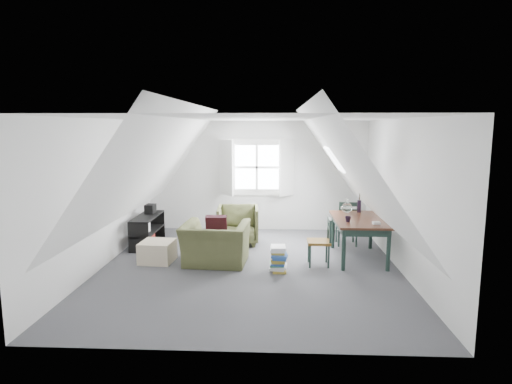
{
  "coord_description": "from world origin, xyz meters",
  "views": [
    {
      "loc": [
        0.43,
        -6.97,
        2.37
      ],
      "look_at": [
        0.08,
        0.6,
        1.21
      ],
      "focal_mm": 30.0,
      "sensor_mm": 36.0,
      "label": 1
    }
  ],
  "objects_px": {
    "ottoman": "(157,251)",
    "dining_chair_far": "(347,222)",
    "dining_chair_near": "(321,241)",
    "magazine_stack": "(279,259)",
    "armchair_near": "(216,264)",
    "media_shelf": "(147,232)",
    "armchair_far": "(238,243)",
    "dining_table": "(359,224)"
  },
  "relations": [
    {
      "from": "dining_table",
      "to": "magazine_stack",
      "type": "bearing_deg",
      "value": -156.02
    },
    {
      "from": "armchair_far",
      "to": "media_shelf",
      "type": "xyz_separation_m",
      "value": [
        -1.81,
        -0.27,
        0.27
      ]
    },
    {
      "from": "dining_chair_near",
      "to": "dining_table",
      "type": "bearing_deg",
      "value": 115.06
    },
    {
      "from": "armchair_near",
      "to": "armchair_far",
      "type": "relative_size",
      "value": 1.31
    },
    {
      "from": "dining_table",
      "to": "magazine_stack",
      "type": "relative_size",
      "value": 3.53
    },
    {
      "from": "armchair_near",
      "to": "ottoman",
      "type": "bearing_deg",
      "value": 0.41
    },
    {
      "from": "dining_table",
      "to": "dining_chair_far",
      "type": "height_order",
      "value": "dining_chair_far"
    },
    {
      "from": "dining_table",
      "to": "magazine_stack",
      "type": "xyz_separation_m",
      "value": [
        -1.44,
        -0.76,
        -0.43
      ]
    },
    {
      "from": "armchair_near",
      "to": "media_shelf",
      "type": "distance_m",
      "value": 1.9
    },
    {
      "from": "ottoman",
      "to": "dining_table",
      "type": "relative_size",
      "value": 0.37
    },
    {
      "from": "armchair_near",
      "to": "media_shelf",
      "type": "relative_size",
      "value": 0.94
    },
    {
      "from": "dining_chair_near",
      "to": "magazine_stack",
      "type": "height_order",
      "value": "dining_chair_near"
    },
    {
      "from": "dining_chair_far",
      "to": "armchair_near",
      "type": "bearing_deg",
      "value": 19.59
    },
    {
      "from": "armchair_near",
      "to": "ottoman",
      "type": "xyz_separation_m",
      "value": [
        -1.04,
        0.07,
        0.18
      ]
    },
    {
      "from": "media_shelf",
      "to": "armchair_far",
      "type": "bearing_deg",
      "value": 5.14
    },
    {
      "from": "ottoman",
      "to": "media_shelf",
      "type": "relative_size",
      "value": 0.47
    },
    {
      "from": "dining_chair_far",
      "to": "media_shelf",
      "type": "xyz_separation_m",
      "value": [
        -4.0,
        -0.22,
        -0.2
      ]
    },
    {
      "from": "dining_table",
      "to": "magazine_stack",
      "type": "distance_m",
      "value": 1.68
    },
    {
      "from": "dining_chair_near",
      "to": "media_shelf",
      "type": "bearing_deg",
      "value": -112.34
    },
    {
      "from": "armchair_far",
      "to": "dining_chair_far",
      "type": "xyz_separation_m",
      "value": [
        2.2,
        -0.05,
        0.47
      ]
    },
    {
      "from": "armchair_near",
      "to": "media_shelf",
      "type": "xyz_separation_m",
      "value": [
        -1.54,
        1.08,
        0.27
      ]
    },
    {
      "from": "dining_table",
      "to": "media_shelf",
      "type": "bearing_deg",
      "value": 166.92
    },
    {
      "from": "dining_chair_near",
      "to": "media_shelf",
      "type": "relative_size",
      "value": 0.7
    },
    {
      "from": "dining_chair_near",
      "to": "magazine_stack",
      "type": "distance_m",
      "value": 0.83
    },
    {
      "from": "armchair_near",
      "to": "dining_chair_near",
      "type": "height_order",
      "value": "dining_chair_near"
    },
    {
      "from": "armchair_far",
      "to": "dining_table",
      "type": "xyz_separation_m",
      "value": [
        2.26,
        -0.94,
        0.64
      ]
    },
    {
      "from": "armchair_far",
      "to": "magazine_stack",
      "type": "xyz_separation_m",
      "value": [
        0.82,
        -1.7,
        0.21
      ]
    },
    {
      "from": "armchair_near",
      "to": "armchair_far",
      "type": "bearing_deg",
      "value": -97.19
    },
    {
      "from": "armchair_far",
      "to": "dining_table",
      "type": "distance_m",
      "value": 2.53
    },
    {
      "from": "armchair_far",
      "to": "dining_chair_near",
      "type": "height_order",
      "value": "dining_chair_near"
    },
    {
      "from": "magazine_stack",
      "to": "media_shelf",
      "type": "bearing_deg",
      "value": 151.5
    },
    {
      "from": "dining_table",
      "to": "dining_chair_far",
      "type": "xyz_separation_m",
      "value": [
        -0.06,
        0.89,
        -0.17
      ]
    },
    {
      "from": "dining_table",
      "to": "ottoman",
      "type": "bearing_deg",
      "value": -178.21
    },
    {
      "from": "dining_chair_near",
      "to": "magazine_stack",
      "type": "bearing_deg",
      "value": -68.71
    },
    {
      "from": "dining_chair_near",
      "to": "dining_chair_far",
      "type": "bearing_deg",
      "value": 148.74
    },
    {
      "from": "armchair_near",
      "to": "magazine_stack",
      "type": "xyz_separation_m",
      "value": [
        1.09,
        -0.34,
        0.21
      ]
    },
    {
      "from": "armchair_near",
      "to": "dining_chair_far",
      "type": "bearing_deg",
      "value": -148.04
    },
    {
      "from": "ottoman",
      "to": "dining_chair_far",
      "type": "xyz_separation_m",
      "value": [
        3.51,
        1.24,
        0.29
      ]
    },
    {
      "from": "ottoman",
      "to": "magazine_stack",
      "type": "bearing_deg",
      "value": -10.89
    },
    {
      "from": "dining_table",
      "to": "dining_chair_near",
      "type": "height_order",
      "value": "dining_chair_near"
    },
    {
      "from": "armchair_near",
      "to": "dining_chair_near",
      "type": "distance_m",
      "value": 1.86
    },
    {
      "from": "dining_table",
      "to": "dining_chair_near",
      "type": "xyz_separation_m",
      "value": [
        -0.72,
        -0.41,
        -0.22
      ]
    }
  ]
}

